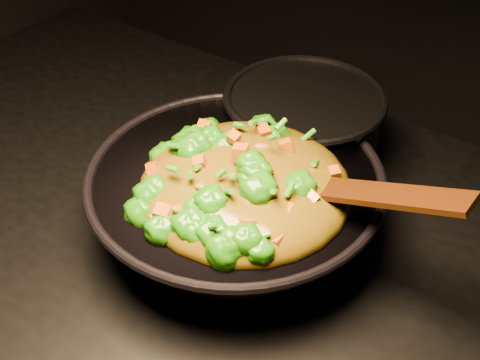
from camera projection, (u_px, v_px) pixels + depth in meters
The scene contains 4 objects.
wok at pixel (236, 205), 0.77m from camera, with size 0.36×0.36×0.10m, color black, non-canonical shape.
stir_fry at pixel (245, 162), 0.69m from camera, with size 0.25×0.25×0.09m, color #227508, non-canonical shape.
spatula at pixel (356, 192), 0.65m from camera, with size 0.26×0.04×0.01m, color #381109.
back_pot at pixel (302, 130), 0.88m from camera, with size 0.22×0.22×0.13m, color black.
Camera 1 is at (0.45, -0.39, 1.47)m, focal length 45.00 mm.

